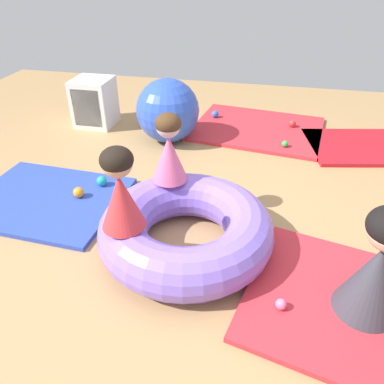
# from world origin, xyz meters

# --- Properties ---
(ground_plane) EXTENTS (8.00, 8.00, 0.00)m
(ground_plane) POSITION_xyz_m (0.00, 0.00, 0.00)
(ground_plane) COLOR tan
(gym_mat_far_right) EXTENTS (1.62, 1.37, 0.04)m
(gym_mat_far_right) POSITION_xyz_m (0.35, 2.16, 0.02)
(gym_mat_far_right) COLOR red
(gym_mat_far_right) RESTS_ON ground
(gym_mat_near_left) EXTENTS (1.30, 1.06, 0.04)m
(gym_mat_near_left) POSITION_xyz_m (-1.31, 0.25, 0.02)
(gym_mat_near_left) COLOR #2D47B7
(gym_mat_near_left) RESTS_ON ground
(gym_mat_center_rear) EXTENTS (1.55, 1.36, 0.04)m
(gym_mat_center_rear) POSITION_xyz_m (1.15, -0.42, 0.02)
(gym_mat_center_rear) COLOR red
(gym_mat_center_rear) RESTS_ON ground
(inflatable_cushion) EXTENTS (1.23, 1.23, 0.34)m
(inflatable_cushion) POSITION_xyz_m (-0.01, -0.08, 0.17)
(inflatable_cushion) COLOR #8466E0
(inflatable_cushion) RESTS_ON ground
(child_in_pink) EXTENTS (0.36, 0.36, 0.53)m
(child_in_pink) POSITION_xyz_m (-0.22, 0.29, 0.60)
(child_in_pink) COLOR #E5608E
(child_in_pink) RESTS_ON inflatable_cushion
(child_in_red) EXTENTS (0.38, 0.38, 0.55)m
(child_in_red) POSITION_xyz_m (-0.35, -0.33, 0.61)
(child_in_red) COLOR red
(child_in_red) RESTS_ON inflatable_cushion
(adult_seated) EXTENTS (0.48, 0.48, 0.71)m
(adult_seated) POSITION_xyz_m (1.15, -0.42, 0.39)
(adult_seated) COLOR #383842
(adult_seated) RESTS_ON gym_mat_center_rear
(play_ball_pink) EXTENTS (0.07, 0.07, 0.07)m
(play_ball_pink) POSITION_xyz_m (0.67, -0.53, 0.07)
(play_ball_pink) COLOR pink
(play_ball_pink) RESTS_ON gym_mat_center_rear
(play_ball_teal) EXTENTS (0.09, 0.09, 0.09)m
(play_ball_teal) POSITION_xyz_m (-0.92, 0.53, 0.09)
(play_ball_teal) COLOR teal
(play_ball_teal) RESTS_ON gym_mat_near_left
(play_ball_blue) EXTENTS (0.09, 0.09, 0.09)m
(play_ball_blue) POSITION_xyz_m (-0.19, 2.36, 0.08)
(play_ball_blue) COLOR blue
(play_ball_blue) RESTS_ON gym_mat_far_right
(play_ball_orange) EXTENTS (0.09, 0.09, 0.09)m
(play_ball_orange) POSITION_xyz_m (-1.04, 0.32, 0.09)
(play_ball_orange) COLOR orange
(play_ball_orange) RESTS_ON gym_mat_near_left
(play_ball_red) EXTENTS (0.09, 0.09, 0.09)m
(play_ball_red) POSITION_xyz_m (0.75, 2.26, 0.08)
(play_ball_red) COLOR red
(play_ball_red) RESTS_ON gym_mat_far_right
(play_ball_green) EXTENTS (0.07, 0.07, 0.07)m
(play_ball_green) POSITION_xyz_m (0.68, 1.69, 0.07)
(play_ball_green) COLOR green
(play_ball_green) RESTS_ON gym_mat_far_right
(exercise_ball_large) EXTENTS (0.69, 0.69, 0.69)m
(exercise_ball_large) POSITION_xyz_m (-0.62, 1.68, 0.35)
(exercise_ball_large) COLOR blue
(exercise_ball_large) RESTS_ON ground
(storage_cube) EXTENTS (0.44, 0.44, 0.56)m
(storage_cube) POSITION_xyz_m (-1.60, 1.90, 0.28)
(storage_cube) COLOR silver
(storage_cube) RESTS_ON ground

